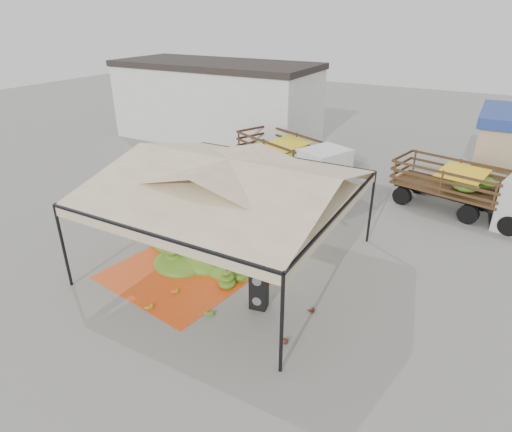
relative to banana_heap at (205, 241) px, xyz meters
The scene contains 17 objects.
ground 1.28m from the banana_heap, ahead, with size 90.00×90.00×0.00m, color slate.
canopy_tent 2.94m from the banana_heap, ahead, with size 8.10×8.10×4.00m.
building_white 16.77m from the banana_heap, 122.17° to the left, with size 14.30×6.30×5.40m.
tarp_left 1.59m from the banana_heap, 91.97° to the right, with size 4.63×4.41×0.01m, color #ED3E16.
tarp_right 1.67m from the banana_heap, 41.74° to the left, with size 3.61×3.80×0.01m, color #EC5C16.
banana_heap is the anchor object (origin of this frame).
hand_yellow_a 2.62m from the banana_heap, 79.08° to the right, with size 0.41×0.33×0.19m, color gold.
hand_yellow_b 3.65m from the banana_heap, 85.11° to the right, with size 0.46×0.37×0.21m, color gold.
hand_red_a 5.02m from the banana_heap, 14.14° to the right, with size 0.42×0.34×0.19m, color #561D13.
hand_red_b 5.61m from the banana_heap, 31.98° to the right, with size 0.41×0.33×0.19m, color #512812.
hand_green 3.65m from the banana_heap, 53.20° to the right, with size 0.49×0.40×0.22m, color #4E7C19.
hanging_bunches 2.26m from the banana_heap, 63.35° to the left, with size 3.24×0.24×0.20m.
speaker_stack 3.82m from the banana_heap, 28.61° to the right, with size 0.62×0.57×1.47m.
banana_leaves 2.02m from the banana_heap, 129.17° to the left, with size 0.96×1.36×3.70m, color #3C7920, non-canonical shape.
vendor 6.45m from the banana_heap, 64.87° to the left, with size 0.59×0.39×1.62m, color gray.
truck_left 8.88m from the banana_heap, 92.33° to the left, with size 7.22×4.89×2.35m.
truck_right 12.32m from the banana_heap, 46.30° to the left, with size 6.81×3.64×2.22m.
Camera 1 is at (7.51, -11.58, 8.50)m, focal length 30.00 mm.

